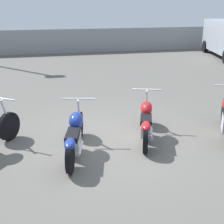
{
  "coord_description": "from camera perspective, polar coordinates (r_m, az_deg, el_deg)",
  "views": [
    {
      "loc": [
        -1.45,
        -6.21,
        2.94
      ],
      "look_at": [
        0.0,
        0.06,
        0.65
      ],
      "focal_mm": 50.0,
      "sensor_mm": 36.0,
      "label": 1
    }
  ],
  "objects": [
    {
      "name": "ground_plane",
      "position": [
        7.02,
        0.12,
        -5.18
      ],
      "size": [
        60.0,
        60.0,
        0.0
      ],
      "primitive_type": "plane",
      "color": "#5B5954"
    },
    {
      "name": "motorcycle_slot_3",
      "position": [
        7.02,
        6.24,
        -1.59
      ],
      "size": [
        0.93,
        1.99,
        0.98
      ],
      "rotation": [
        0.0,
        0.0,
        -0.34
      ],
      "color": "black",
      "rests_on": "ground_plane"
    },
    {
      "name": "motorcycle_slot_2",
      "position": [
        6.31,
        -6.77,
        -4.05
      ],
      "size": [
        0.84,
        2.11,
        0.97
      ],
      "rotation": [
        0.0,
        0.0,
        -0.24
      ],
      "color": "black",
      "rests_on": "ground_plane"
    },
    {
      "name": "fence_back",
      "position": [
        19.17,
        -8.83,
        12.64
      ],
      "size": [
        40.0,
        0.04,
        1.41
      ],
      "color": "gray",
      "rests_on": "ground_plane"
    }
  ]
}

